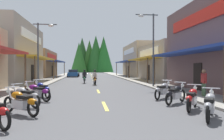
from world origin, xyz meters
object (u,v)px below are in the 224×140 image
motorcycle_parked_right_1 (192,98)px  rider_cruising_trailing (84,77)px  pedestrian_by_shop (204,81)px  motorcycle_parked_left_2 (24,96)px  motorcycle_parked_left_4 (42,89)px  streetlamp_right (150,40)px  motorcycle_parked_left_1 (21,102)px  motorcycle_parked_left_3 (36,92)px  parked_car_curbside (73,73)px  motorcycle_parked_right_2 (176,94)px  rider_cruising_lead (95,78)px  motorcycle_parked_right_0 (210,105)px  streetlamp_left (42,45)px  motorcycle_parked_right_3 (163,90)px

motorcycle_parked_right_1 → rider_cruising_trailing: size_ratio=0.83×
rider_cruising_trailing → pedestrian_by_shop: 14.58m
motorcycle_parked_left_2 → motorcycle_parked_left_4: same height
streetlamp_right → motorcycle_parked_left_2: bearing=-135.2°
motorcycle_parked_left_1 → motorcycle_parked_left_4: same height
motorcycle_parked_left_3 → parked_car_curbside: parked_car_curbside is taller
motorcycle_parked_right_2 → motorcycle_parked_left_2: same height
motorcycle_parked_left_1 → rider_cruising_lead: rider_cruising_lead is taller
motorcycle_parked_right_1 → motorcycle_parked_left_1: 6.89m
streetlamp_right → pedestrian_by_shop: streetlamp_right is taller
motorcycle_parked_left_1 → rider_cruising_trailing: size_ratio=0.81×
motorcycle_parked_right_0 → rider_cruising_lead: size_ratio=0.84×
motorcycle_parked_right_1 → motorcycle_parked_left_1: bearing=128.2°
streetlamp_left → motorcycle_parked_left_2: (1.07, -8.87, -3.20)m
motorcycle_parked_left_4 → pedestrian_by_shop: bearing=-135.4°
streetlamp_left → motorcycle_parked_left_2: size_ratio=3.16×
pedestrian_by_shop → motorcycle_parked_right_0: bearing=62.2°
motorcycle_parked_left_3 → rider_cruising_trailing: rider_cruising_trailing is taller
rider_cruising_lead → parked_car_curbside: (-3.35, 18.82, 0.03)m
motorcycle_parked_left_1 → motorcycle_parked_left_3: 3.32m
rider_cruising_lead → motorcycle_parked_left_1: bearing=164.0°
streetlamp_left → motorcycle_parked_right_3: (8.20, -7.09, -3.20)m
motorcycle_parked_left_4 → parked_car_curbside: 27.41m
rider_cruising_trailing → motorcycle_parked_left_3: bearing=169.2°
streetlamp_left → motorcycle_parked_left_1: streetlamp_left is taller
parked_car_curbside → streetlamp_left: bearing=177.6°
motorcycle_parked_right_2 → motorcycle_parked_left_4: 7.67m
streetlamp_right → pedestrian_by_shop: size_ratio=3.88×
motorcycle_parked_left_4 → pedestrian_by_shop: (9.38, -1.56, 0.49)m
motorcycle_parked_right_2 → rider_cruising_lead: (-3.58, 11.65, 0.17)m
motorcycle_parked_right_2 → motorcycle_parked_left_4: (-7.04, 3.06, 0.00)m
motorcycle_parked_left_1 → pedestrian_by_shop: 9.72m
pedestrian_by_shop → parked_car_curbside: (-9.28, 28.97, -0.29)m
motorcycle_parked_left_2 → rider_cruising_lead: 12.26m
motorcycle_parked_left_4 → rider_cruising_lead: 9.26m
motorcycle_parked_right_0 → motorcycle_parked_left_1: bearing=113.7°
motorcycle_parked_right_3 → motorcycle_parked_left_3: 7.00m
rider_cruising_lead → streetlamp_right: bearing=-128.0°
pedestrian_by_shop → rider_cruising_lead: bearing=-59.5°
motorcycle_parked_right_2 → motorcycle_parked_left_2: 7.15m
motorcycle_parked_left_3 → streetlamp_right: bearing=-105.6°
motorcycle_parked_right_0 → motorcycle_parked_right_3: bearing=34.5°
motorcycle_parked_left_4 → parked_car_curbside: size_ratio=0.41×
motorcycle_parked_right_0 → rider_cruising_trailing: rider_cruising_trailing is taller
motorcycle_parked_left_4 → rider_cruising_trailing: 11.47m
motorcycle_parked_right_2 → motorcycle_parked_left_4: same height
streetlamp_right → motorcycle_parked_right_1: 10.50m
streetlamp_left → motorcycle_parked_left_1: size_ratio=3.25×
streetlamp_right → rider_cruising_lead: streetlamp_right is taller
streetlamp_left → motorcycle_parked_left_1: bearing=-82.4°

